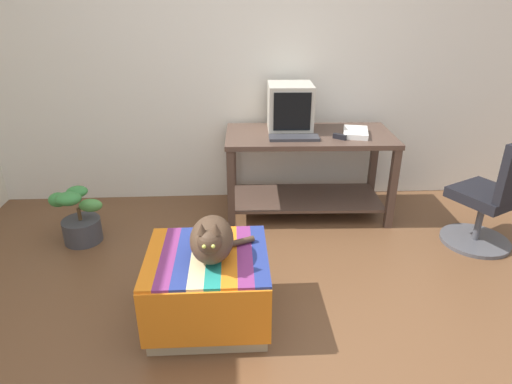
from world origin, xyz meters
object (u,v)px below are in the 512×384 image
at_px(desk, 308,160).
at_px(office_chair, 492,201).
at_px(stapler, 340,137).
at_px(keyboard, 294,138).
at_px(book, 356,133).
at_px(potted_plant, 79,219).
at_px(ottoman_with_blanket, 208,287).
at_px(cat, 212,239).
at_px(tv_monitor, 290,108).

distance_m(desk, office_chair, 1.44).
height_order(desk, stapler, stapler).
height_order(keyboard, stapler, stapler).
distance_m(desk, book, 0.45).
bearing_deg(book, potted_plant, -157.23).
bearing_deg(ottoman_with_blanket, potted_plant, 137.45).
bearing_deg(desk, stapler, -34.32).
distance_m(book, cat, 1.78).
height_order(tv_monitor, book, tv_monitor).
bearing_deg(desk, potted_plant, -165.59).
xyz_separation_m(tv_monitor, cat, (-0.61, -1.53, -0.35)).
height_order(ottoman_with_blanket, potted_plant, potted_plant).
height_order(book, potted_plant, book).
bearing_deg(tv_monitor, stapler, -33.95).
distance_m(tv_monitor, cat, 1.68).
bearing_deg(desk, book, -7.62).
height_order(desk, tv_monitor, tv_monitor).
bearing_deg(keyboard, stapler, -0.77).
distance_m(desk, ottoman_with_blanket, 1.62).
relative_size(desk, keyboard, 3.53).
bearing_deg(potted_plant, ottoman_with_blanket, -42.55).
xyz_separation_m(tv_monitor, stapler, (0.37, -0.27, -0.17)).
distance_m(ottoman_with_blanket, office_chair, 2.22).
bearing_deg(desk, tv_monitor, 146.57).
bearing_deg(keyboard, desk, 45.30).
relative_size(book, potted_plant, 0.61).
xyz_separation_m(potted_plant, office_chair, (3.13, -0.23, 0.19)).
distance_m(desk, cat, 1.61).
bearing_deg(office_chair, cat, -6.95).
xyz_separation_m(desk, ottoman_with_blanket, (-0.80, -1.38, -0.27)).
bearing_deg(stapler, office_chair, -75.60).
xyz_separation_m(keyboard, cat, (-0.61, -1.27, -0.17)).
bearing_deg(book, ottoman_with_blanket, -117.95).
relative_size(tv_monitor, cat, 1.01).
distance_m(cat, potted_plant, 1.52).
xyz_separation_m(desk, potted_plant, (-1.85, -0.42, -0.31)).
relative_size(desk, potted_plant, 2.96).
bearing_deg(tv_monitor, book, -16.26).
bearing_deg(keyboard, book, 10.51).
bearing_deg(keyboard, ottoman_with_blanket, -116.43).
bearing_deg(ottoman_with_blanket, book, 48.38).
bearing_deg(office_chair, ottoman_with_blanket, -8.18).
bearing_deg(book, office_chair, -18.97).
relative_size(tv_monitor, book, 1.34).
height_order(tv_monitor, ottoman_with_blanket, tv_monitor).
relative_size(cat, office_chair, 0.44).
relative_size(ottoman_with_blanket, stapler, 6.29).
bearing_deg(cat, potted_plant, 138.83).
bearing_deg(book, stapler, -133.76).
bearing_deg(office_chair, tv_monitor, -55.27).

